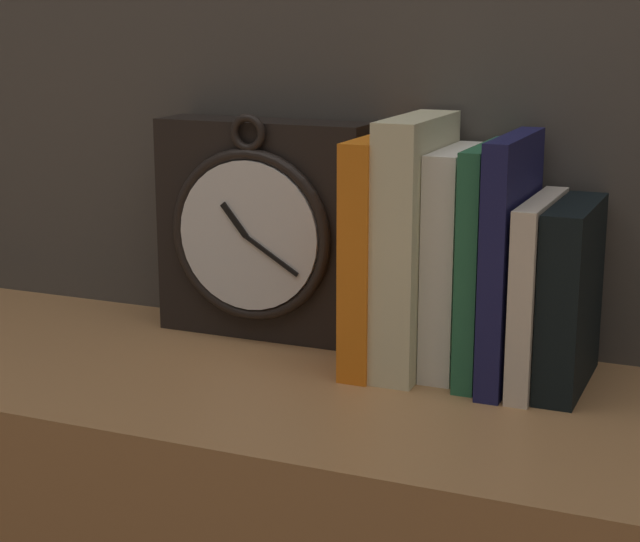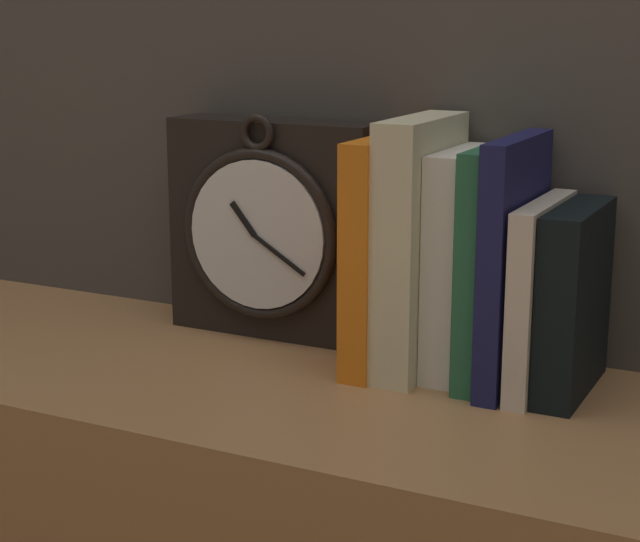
% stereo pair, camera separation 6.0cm
% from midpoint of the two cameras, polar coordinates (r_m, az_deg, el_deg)
% --- Properties ---
extents(clock, '(0.23, 0.07, 0.24)m').
position_cam_midpoint_polar(clock, '(1.12, -0.99, 2.25)').
color(clock, black).
rests_on(clock, bookshelf).
extents(book_slot0_orange, '(0.03, 0.15, 0.22)m').
position_cam_midpoint_polar(book_slot0_orange, '(1.03, 5.14, 0.99)').
color(book_slot0_orange, orange).
rests_on(book_slot0_orange, bookshelf).
extents(book_slot1_cream, '(0.04, 0.14, 0.24)m').
position_cam_midpoint_polar(book_slot1_cream, '(1.02, 7.02, 1.34)').
color(book_slot1_cream, beige).
rests_on(book_slot1_cream, bookshelf).
extents(book_slot2_white, '(0.03, 0.12, 0.21)m').
position_cam_midpoint_polar(book_slot2_white, '(1.02, 9.13, 0.44)').
color(book_slot2_white, white).
rests_on(book_slot2_white, bookshelf).
extents(book_slot3_green, '(0.02, 0.14, 0.22)m').
position_cam_midpoint_polar(book_slot3_green, '(1.00, 10.69, 0.34)').
color(book_slot3_green, '#266644').
rests_on(book_slot3_green, bookshelf).
extents(book_slot4_navy, '(0.02, 0.15, 0.23)m').
position_cam_midpoint_polar(book_slot4_navy, '(0.99, 12.00, 0.41)').
color(book_slot4_navy, '#1A1B4B').
rests_on(book_slot4_navy, bookshelf).
extents(book_slot5_cream, '(0.02, 0.15, 0.17)m').
position_cam_midpoint_polar(book_slot5_cream, '(0.99, 13.39, -1.31)').
color(book_slot5_cream, beige).
rests_on(book_slot5_cream, bookshelf).
extents(book_slot6_black, '(0.04, 0.14, 0.17)m').
position_cam_midpoint_polar(book_slot6_black, '(0.99, 15.12, -1.54)').
color(book_slot6_black, black).
rests_on(book_slot6_black, bookshelf).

